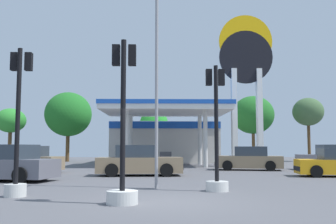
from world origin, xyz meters
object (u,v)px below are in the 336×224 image
object	(u,v)px
tree_0	(11,121)
tree_2	(154,124)
car_5	(335,158)
tree_3	(253,115)
traffic_signal_0	(123,154)
traffic_signal_2	(18,141)
car_3	(249,159)
corner_streetlamp	(157,62)
station_pole_sign	(246,70)
car_1	(139,162)
car_2	(24,161)
tree_4	(308,112)
tree_1	(68,114)
traffic_signal_1	(216,149)
car_6	(5,164)

from	to	relation	value
tree_0	tree_2	xyz separation A→B (m)	(14.48, 0.70, -0.21)
car_5	tree_3	size ratio (longest dim) A/B	0.70
traffic_signal_0	traffic_signal_2	size ratio (longest dim) A/B	0.97
tree_2	traffic_signal_2	bearing A→B (deg)	-97.50
car_3	corner_streetlamp	distance (m)	12.99
station_pole_sign	car_3	bearing A→B (deg)	-101.74
car_1	car_2	size ratio (longest dim) A/B	0.98
corner_streetlamp	traffic_signal_0	bearing A→B (deg)	-103.42
tree_4	tree_0	bearing A→B (deg)	179.40
tree_3	tree_1	bearing A→B (deg)	-179.21
station_pole_sign	car_3	xyz separation A→B (m)	(-0.92, -4.44, -6.73)
traffic_signal_2	tree_1	world-z (taller)	tree_1
car_2	tree_1	world-z (taller)	tree_1
car_5	traffic_signal_1	bearing A→B (deg)	-128.39
car_2	corner_streetlamp	distance (m)	12.27
car_3	tree_3	size ratio (longest dim) A/B	0.67
car_6	traffic_signal_2	world-z (taller)	traffic_signal_2
car_3	tree_0	bearing A→B (deg)	145.06
car_3	traffic_signal_0	xyz separation A→B (m)	(-6.70, -14.54, 0.61)
traffic_signal_0	traffic_signal_1	size ratio (longest dim) A/B	1.02
car_5	tree_3	distance (m)	15.08
tree_4	traffic_signal_1	bearing A→B (deg)	-117.05
car_1	tree_2	world-z (taller)	tree_2
car_2	tree_1	size ratio (longest dim) A/B	0.65
tree_0	tree_2	size ratio (longest dim) A/B	1.01
traffic_signal_0	tree_0	world-z (taller)	tree_0
car_1	car_6	bearing A→B (deg)	-151.44
car_1	car_5	distance (m)	13.37
tree_1	tree_2	world-z (taller)	tree_1
traffic_signal_1	tree_1	size ratio (longest dim) A/B	0.61
tree_0	corner_streetlamp	xyz separation A→B (m)	(14.97, -25.48, 0.48)
car_5	tree_4	world-z (taller)	tree_4
traffic_signal_1	tree_4	bearing A→B (deg)	62.95
tree_2	corner_streetlamp	distance (m)	26.19
traffic_signal_2	tree_4	distance (m)	33.60
car_3	traffic_signal_2	xyz separation A→B (m)	(-10.04, -12.96, 0.98)
tree_1	car_6	bearing A→B (deg)	-83.47
car_2	car_6	size ratio (longest dim) A/B	0.96
tree_3	traffic_signal_0	bearing A→B (deg)	-109.86
car_3	traffic_signal_0	bearing A→B (deg)	-114.73
traffic_signal_1	tree_3	world-z (taller)	tree_3
car_6	tree_3	xyz separation A→B (m)	(16.34, 22.35, 4.03)
car_3	traffic_signal_0	world-z (taller)	traffic_signal_0
tree_1	tree_4	xyz separation A→B (m)	(24.42, -0.23, 0.25)
car_1	tree_0	size ratio (longest dim) A/B	0.83
car_3	tree_4	xyz separation A→B (m)	(9.42, 14.22, 4.32)
tree_1	corner_streetlamp	xyz separation A→B (m)	(9.16, -25.39, -0.19)
tree_3	tree_0	bearing A→B (deg)	-179.60
station_pole_sign	traffic_signal_2	distance (m)	21.36
station_pole_sign	tree_1	bearing A→B (deg)	147.85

